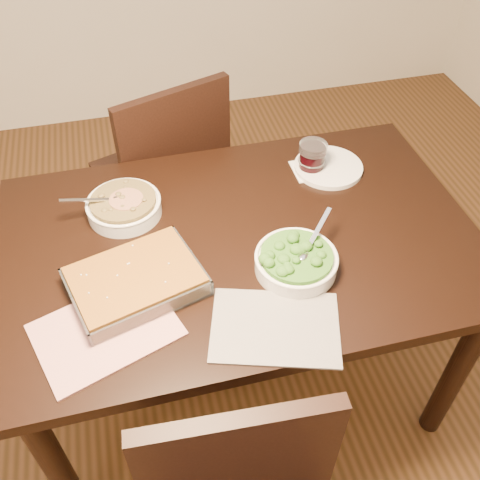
# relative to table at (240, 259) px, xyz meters

# --- Properties ---
(ground) EXTENTS (4.00, 4.00, 0.00)m
(ground) POSITION_rel_table_xyz_m (0.00, 0.00, -0.65)
(ground) COLOR #3F2812
(ground) RESTS_ON ground
(table) EXTENTS (1.40, 0.90, 0.75)m
(table) POSITION_rel_table_xyz_m (0.00, 0.00, 0.00)
(table) COLOR black
(table) RESTS_ON ground
(magazine_a) EXTENTS (0.40, 0.34, 0.01)m
(magazine_a) POSITION_rel_table_xyz_m (-0.41, -0.24, 0.10)
(magazine_a) COLOR #AF323B
(magazine_a) RESTS_ON table
(magazine_b) EXTENTS (0.37, 0.31, 0.01)m
(magazine_b) POSITION_rel_table_xyz_m (0.01, -0.33, 0.10)
(magazine_b) COLOR #24242B
(magazine_b) RESTS_ON table
(coaster) EXTENTS (0.12, 0.12, 0.00)m
(coaster) POSITION_rel_table_xyz_m (0.31, 0.25, 0.10)
(coaster) COLOR white
(coaster) RESTS_ON table
(stew_bowl) EXTENTS (0.25, 0.23, 0.09)m
(stew_bowl) POSITION_rel_table_xyz_m (-0.32, 0.19, 0.13)
(stew_bowl) COLOR white
(stew_bowl) RESTS_ON table
(broccoli_bowl) EXTENTS (0.23, 0.23, 0.09)m
(broccoli_bowl) POSITION_rel_table_xyz_m (0.12, -0.16, 0.13)
(broccoli_bowl) COLOR white
(broccoli_bowl) RESTS_ON table
(baking_dish) EXTENTS (0.39, 0.33, 0.06)m
(baking_dish) POSITION_rel_table_xyz_m (-0.31, -0.12, 0.12)
(baking_dish) COLOR silver
(baking_dish) RESTS_ON table
(wine_tumbler) EXTENTS (0.09, 0.09, 0.10)m
(wine_tumbler) POSITION_rel_table_xyz_m (0.31, 0.25, 0.15)
(wine_tumbler) COLOR black
(wine_tumbler) RESTS_ON coaster
(dinner_plate) EXTENTS (0.23, 0.23, 0.02)m
(dinner_plate) POSITION_rel_table_xyz_m (0.37, 0.24, 0.10)
(dinner_plate) COLOR white
(dinner_plate) RESTS_ON table
(chair_far) EXTENTS (0.56, 0.56, 0.94)m
(chair_far) POSITION_rel_table_xyz_m (-0.14, 0.65, -0.13)
(chair_far) COLOR black
(chair_far) RESTS_ON ground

